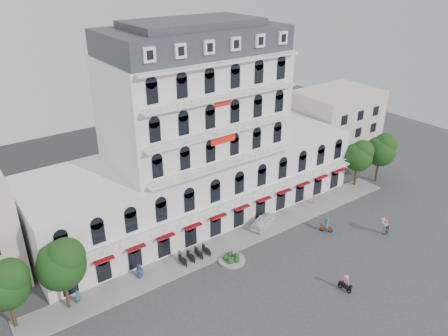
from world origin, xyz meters
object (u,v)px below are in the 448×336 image
Objects in this scene: rider_center at (345,282)px; balloon_vendor at (386,227)px; parked_car at (264,221)px; rider_east at (327,225)px.

balloon_vendor is at bearing 99.97° from rider_center.
balloon_vendor reaches higher than parked_car.
rider_center is 0.82× the size of balloon_vendor.
rider_east is (5.75, -5.78, 0.28)m from parked_car.
balloon_vendor is at bearing -168.94° from rider_east.
parked_car is at bearing 136.07° from balloon_vendor.
rider_center is at bearing 105.79° from rider_east.
rider_east is at bearing 137.40° from balloon_vendor.
balloon_vendor is at bearing -157.01° from parked_car.
parked_car is at bearing 8.52° from rider_east.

